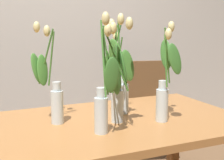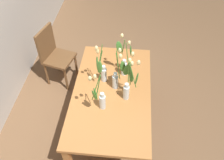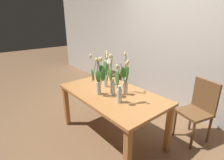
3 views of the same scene
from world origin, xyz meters
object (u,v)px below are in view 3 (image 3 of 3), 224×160
object	(u,v)px
tulip_vase_3	(120,89)
pillar_candle	(110,73)
tulip_vase_4	(99,79)
table_lamp	(108,59)
dining_chair	(198,107)
dining_table	(112,98)
tulip_vase_2	(125,82)
side_table	(109,78)
tulip_vase_0	(106,75)
tulip_vase_1	(111,82)

from	to	relation	value
tulip_vase_3	pillar_candle	xyz separation A→B (m)	(-1.43, 1.00, -0.34)
tulip_vase_4	table_lamp	size ratio (longest dim) A/B	1.48
dining_chair	table_lamp	distance (m)	2.17
dining_table	tulip_vase_4	distance (m)	0.38
tulip_vase_2	tulip_vase_3	world-z (taller)	tulip_vase_2
dining_chair	pillar_candle	xyz separation A→B (m)	(-1.97, -0.07, 0.06)
tulip_vase_3	side_table	bearing A→B (deg)	145.70
table_lamp	tulip_vase_3	bearing A→B (deg)	-33.98
dining_table	table_lamp	distance (m)	1.62
tulip_vase_2	tulip_vase_4	bearing A→B (deg)	-122.53
side_table	table_lamp	bearing A→B (deg)	157.71
dining_table	pillar_candle	size ratio (longest dim) A/B	21.33
table_lamp	pillar_candle	bearing A→B (deg)	-25.11
table_lamp	tulip_vase_0	bearing A→B (deg)	-40.11
tulip_vase_4	tulip_vase_1	bearing A→B (deg)	49.12
dining_table	tulip_vase_3	bearing A→B (deg)	-20.95
side_table	pillar_candle	distance (m)	0.21
tulip_vase_4	pillar_candle	bearing A→B (deg)	134.92
dining_chair	side_table	size ratio (longest dim) A/B	1.69
dining_table	pillar_candle	xyz separation A→B (m)	(-1.12, 0.88, -0.06)
dining_table	dining_chair	world-z (taller)	dining_chair
tulip_vase_4	dining_chair	size ratio (longest dim) A/B	0.63
dining_table	tulip_vase_2	distance (m)	0.33
tulip_vase_4	tulip_vase_0	bearing A→B (deg)	126.52
dining_table	tulip_vase_3	xyz separation A→B (m)	(0.31, -0.12, 0.28)
tulip_vase_0	table_lamp	size ratio (longest dim) A/B	1.38
tulip_vase_1	side_table	distance (m)	1.72
dining_table	side_table	xyz separation A→B (m)	(-1.24, 0.94, -0.22)
dining_chair	table_lamp	xyz separation A→B (m)	(-2.14, 0.01, 0.33)
tulip_vase_4	pillar_candle	world-z (taller)	tulip_vase_4
tulip_vase_4	side_table	distance (m)	1.73
dining_table	dining_chair	bearing A→B (deg)	48.40
side_table	pillar_candle	xyz separation A→B (m)	(0.12, -0.06, 0.16)
tulip_vase_3	side_table	world-z (taller)	tulip_vase_3
tulip_vase_0	dining_table	bearing A→B (deg)	-20.11
tulip_vase_0	tulip_vase_4	size ratio (longest dim) A/B	0.93
dining_chair	table_lamp	world-z (taller)	table_lamp
side_table	table_lamp	world-z (taller)	table_lamp
dining_chair	pillar_candle	bearing A→B (deg)	-177.83
tulip_vase_4	side_table	world-z (taller)	tulip_vase_4
pillar_candle	side_table	bearing A→B (deg)	153.79
tulip_vase_0	tulip_vase_4	xyz separation A→B (m)	(0.21, -0.29, 0.05)
tulip_vase_0	tulip_vase_1	size ratio (longest dim) A/B	0.93
tulip_vase_2	dining_chair	bearing A→B (deg)	49.71
tulip_vase_0	side_table	distance (m)	1.38
tulip_vase_0	tulip_vase_3	xyz separation A→B (m)	(0.58, -0.22, 0.01)
side_table	dining_chair	bearing A→B (deg)	0.40
tulip_vase_3	pillar_candle	size ratio (longest dim) A/B	7.33
tulip_vase_0	pillar_candle	bearing A→B (deg)	137.48
tulip_vase_3	table_lamp	xyz separation A→B (m)	(-1.60, 1.08, -0.08)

